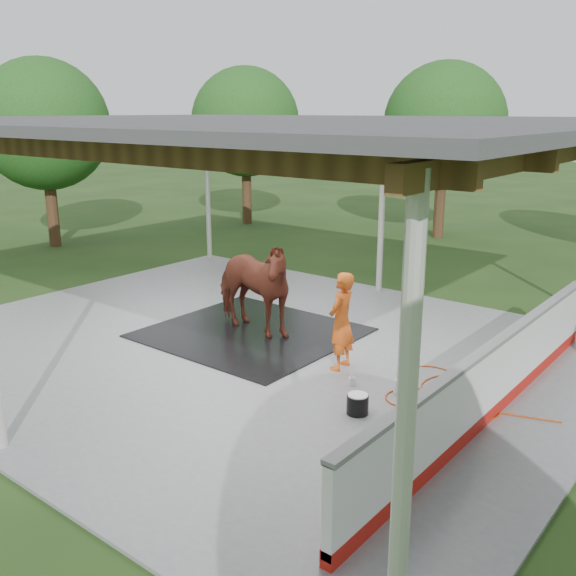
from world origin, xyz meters
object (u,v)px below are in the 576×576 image
Objects in this scene: handler at (341,321)px; wash_bucket at (358,404)px; horse at (250,286)px; dasher_board at (493,382)px.

wash_bucket is at bearing 36.42° from handler.
handler is at bearing -93.25° from horse.
horse is at bearing 155.09° from wash_bucket.
dasher_board is 1.90m from wash_bucket.
wash_bucket is (-1.52, -1.06, -0.39)m from dasher_board.
dasher_board is 5.03m from horse.
dasher_board is 2.68m from handler.
dasher_board is 25.50× the size of wash_bucket.
dasher_board reaches higher than wash_bucket.
handler is 1.81m from wash_bucket.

